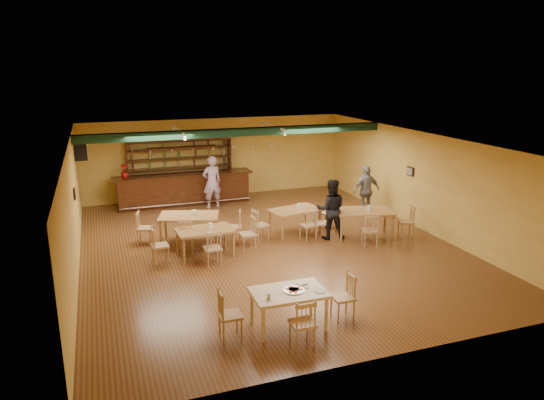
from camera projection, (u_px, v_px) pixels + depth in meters
name	position (u px, v px, depth m)	size (l,w,h in m)	color
floor	(267.00, 245.00, 14.19)	(12.00, 12.00, 0.00)	#563118
ceiling_beam	(238.00, 132.00, 15.98)	(10.00, 0.30, 0.25)	black
track_rail_left	(179.00, 130.00, 15.93)	(0.05, 2.50, 0.05)	white
track_rail_right	(273.00, 126.00, 16.96)	(0.05, 2.50, 0.05)	white
ac_unit	(81.00, 150.00, 15.85)	(0.34, 0.70, 0.48)	white
picture_left	(75.00, 194.00, 13.05)	(0.04, 0.34, 0.28)	black
picture_right	(410.00, 171.00, 15.79)	(0.04, 0.34, 0.28)	black
bar_counter	(184.00, 189.00, 18.26)	(4.99, 0.85, 1.13)	black
back_bar_hutch	(180.00, 170.00, 18.68)	(3.86, 0.40, 2.28)	black
poinsettia	(124.00, 171.00, 17.39)	(0.28, 0.28, 0.49)	#AF1310
dining_table_a	(189.00, 229.00, 14.31)	(1.66, 0.99, 0.83)	#996236
dining_table_b	(295.00, 221.00, 15.14)	(1.51, 0.91, 0.75)	#996236
dining_table_c	(205.00, 242.00, 13.34)	(1.49, 0.90, 0.75)	#996236
dining_table_d	(364.00, 224.00, 14.78)	(1.64, 0.99, 0.82)	#996236
near_table	(289.00, 309.00, 9.68)	(1.42, 0.91, 0.76)	beige
pizza_tray	(294.00, 290.00, 9.61)	(0.40, 0.40, 0.01)	silver
parmesan_shaker	(269.00, 296.00, 9.28)	(0.07, 0.07, 0.11)	#EAE5C6
napkin_stack	(302.00, 284.00, 9.87)	(0.20, 0.15, 0.03)	white
pizza_server	(300.00, 287.00, 9.70)	(0.32, 0.09, 0.00)	silver
side_plate	(320.00, 291.00, 9.57)	(0.22, 0.22, 0.01)	white
patron_bar	(212.00, 182.00, 17.69)	(0.68, 0.45, 1.87)	purple
patron_right_a	(331.00, 209.00, 14.54)	(0.87, 0.68, 1.79)	black
patron_right_b	(366.00, 190.00, 16.87)	(1.00, 0.42, 1.71)	gray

